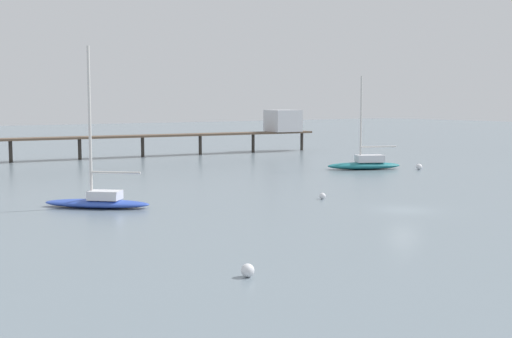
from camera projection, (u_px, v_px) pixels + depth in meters
name	position (u px, v px, depth m)	size (l,w,h in m)	color
ground_plane	(404.00, 210.00, 52.19)	(400.00, 400.00, 0.00)	slate
pier	(207.00, 128.00, 106.38)	(67.73, 10.08, 6.81)	brown
sailboat_teal	(365.00, 163.00, 83.17)	(9.33, 6.32, 11.32)	#1E727A
sailboat_blue	(98.00, 199.00, 53.36)	(7.82, 7.57, 12.55)	#2D4CB7
mooring_buoy_outer	(322.00, 196.00, 58.04)	(0.53, 0.53, 0.53)	silver
mooring_buoy_near	(248.00, 270.00, 32.35)	(0.65, 0.65, 0.65)	silver
mooring_buoy_mid	(419.00, 167.00, 82.52)	(0.73, 0.73, 0.73)	silver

